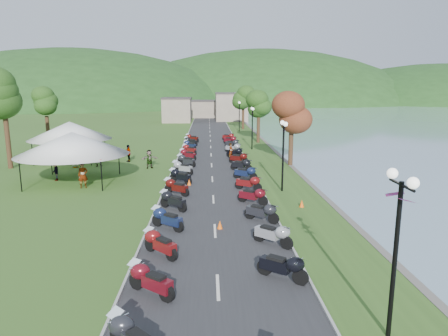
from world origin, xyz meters
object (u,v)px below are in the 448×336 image
object	(u,v)px
vendor_tent_main	(73,157)
pedestrian_b	(98,166)
pedestrian_c	(56,181)
streetlamp_near	(395,259)
pedestrian_a	(84,188)

from	to	relation	value
vendor_tent_main	pedestrian_b	distance (m)	6.79
pedestrian_b	pedestrian_c	size ratio (longest dim) A/B	0.98
streetlamp_near	pedestrian_c	distance (m)	27.76
pedestrian_c	streetlamp_near	bearing A→B (deg)	6.00
pedestrian_a	pedestrian_c	xyz separation A→B (m)	(-2.97, 2.52, 0.00)
pedestrian_c	pedestrian_b	bearing A→B (deg)	129.41
vendor_tent_main	pedestrian_c	size ratio (longest dim) A/B	3.51
streetlamp_near	pedestrian_b	distance (m)	31.57
streetlamp_near	vendor_tent_main	world-z (taller)	streetlamp_near
pedestrian_a	pedestrian_c	distance (m)	3.89
streetlamp_near	vendor_tent_main	xyz separation A→B (m)	(-15.93, 20.70, -0.50)
pedestrian_b	pedestrian_c	world-z (taller)	pedestrian_c
vendor_tent_main	pedestrian_a	size ratio (longest dim) A/B	2.99
pedestrian_b	streetlamp_near	bearing A→B (deg)	112.11
pedestrian_a	streetlamp_near	bearing A→B (deg)	-72.95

